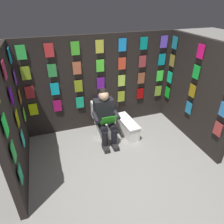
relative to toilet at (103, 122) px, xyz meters
The scene contains 7 objects.
ground_plane 1.66m from the toilet, 93.18° to the left, with size 30.00×30.00×0.00m, color gray.
display_wall_back 0.88m from the toilet, 100.83° to the right, with size 3.49×0.14×2.12m.
display_wall_left 2.06m from the toilet, 161.84° to the left, with size 0.14×2.05×2.12m.
display_wall_right 1.91m from the toilet, 19.99° to the left, with size 0.14×2.05×2.12m.
toilet is the anchor object (origin of this frame).
person_reading 0.35m from the toilet, 90.26° to the left, with size 0.53×0.68×1.19m.
comic_longbox_near 0.58m from the toilet, 165.20° to the left, with size 0.33×0.80×0.35m.
Camera 1 is at (1.12, 2.08, 2.80)m, focal length 32.88 mm.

